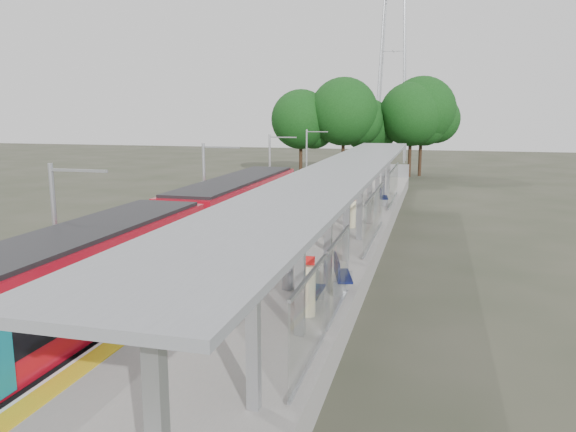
% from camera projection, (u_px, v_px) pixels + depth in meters
% --- Properties ---
extents(trackbed, '(3.00, 70.00, 0.24)m').
position_uv_depth(trackbed, '(244.00, 240.00, 30.40)').
color(trackbed, '#59544C').
rests_on(trackbed, ground).
extents(platform, '(6.00, 50.00, 1.00)m').
position_uv_depth(platform, '(326.00, 238.00, 29.21)').
color(platform, gray).
rests_on(platform, ground).
extents(tactile_strip, '(0.60, 50.00, 0.02)m').
position_uv_depth(tactile_strip, '(278.00, 226.00, 29.75)').
color(tactile_strip, yellow).
rests_on(tactile_strip, platform).
extents(end_fence, '(6.00, 0.10, 1.20)m').
position_uv_depth(end_fence, '(376.00, 170.00, 52.73)').
color(end_fence, '#9EA0A5').
rests_on(end_fence, platform).
extents(train, '(2.74, 27.60, 3.62)m').
position_uv_depth(train, '(177.00, 237.00, 22.40)').
color(train, black).
rests_on(train, ground).
extents(canopy, '(3.27, 38.00, 3.66)m').
position_uv_depth(canopy, '(346.00, 177.00, 24.50)').
color(canopy, '#9EA0A5').
rests_on(canopy, platform).
extents(pylon, '(8.00, 4.00, 38.00)m').
position_uv_depth(pylon, '(394.00, 22.00, 76.47)').
color(pylon, '#9EA0A5').
rests_on(pylon, ground).
extents(tree_cluster, '(19.17, 11.70, 10.84)m').
position_uv_depth(tree_cluster, '(374.00, 115.00, 60.08)').
color(tree_cluster, '#382316').
rests_on(tree_cluster, ground).
extents(catenary_masts, '(2.08, 48.16, 5.40)m').
position_uv_depth(catenary_masts, '(206.00, 191.00, 29.37)').
color(catenary_masts, '#9EA0A5').
rests_on(catenary_masts, ground).
extents(bench_near, '(0.46, 1.50, 1.02)m').
position_uv_depth(bench_near, '(311.00, 289.00, 17.53)').
color(bench_near, '#0F154B').
rests_on(bench_near, platform).
extents(bench_mid, '(0.92, 1.74, 1.14)m').
position_uv_depth(bench_mid, '(340.00, 273.00, 19.03)').
color(bench_mid, '#0F154B').
rests_on(bench_mid, platform).
extents(bench_far, '(0.72, 1.69, 1.12)m').
position_uv_depth(bench_far, '(382.00, 196.00, 36.66)').
color(bench_far, '#0F154B').
rests_on(bench_far, platform).
extents(info_pillar_near, '(0.41, 0.41, 1.83)m').
position_uv_depth(info_pillar_near, '(308.00, 290.00, 16.58)').
color(info_pillar_near, beige).
rests_on(info_pillar_near, platform).
extents(info_pillar_far, '(0.38, 0.38, 1.70)m').
position_uv_depth(info_pillar_far, '(352.00, 214.00, 29.31)').
color(info_pillar_far, beige).
rests_on(info_pillar_far, platform).
extents(litter_bin, '(0.50, 0.50, 0.83)m').
position_uv_depth(litter_bin, '(288.00, 277.00, 19.18)').
color(litter_bin, '#9EA0A5').
rests_on(litter_bin, platform).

